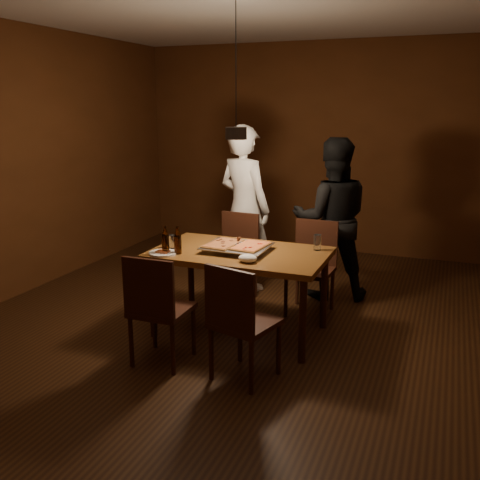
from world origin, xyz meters
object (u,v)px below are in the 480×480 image
at_px(chair_near_right, 238,313).
at_px(plate_slice, 163,253).
at_px(dining_table, 240,259).
at_px(chair_far_right, 313,258).
at_px(beer_bottle_b, 178,240).
at_px(chair_far_left, 236,248).
at_px(pizza_tray, 237,248).
at_px(diner_white, 244,208).
at_px(beer_bottle_a, 165,240).
at_px(chair_near_left, 156,300).
at_px(diner_dark, 331,219).
at_px(pendant_lamp, 236,132).

height_order(chair_near_right, plate_slice, chair_near_right).
relative_size(dining_table, chair_far_right, 3.09).
distance_m(beer_bottle_b, plate_slice, 0.17).
relative_size(chair_far_left, pizza_tray, 0.88).
distance_m(dining_table, diner_white, 1.24).
relative_size(dining_table, beer_bottle_a, 6.24).
relative_size(chair_far_left, plate_slice, 2.03).
relative_size(chair_far_left, beer_bottle_b, 2.03).
height_order(chair_near_left, plate_slice, chair_near_left).
distance_m(diner_white, diner_dark, 0.94).
bearing_deg(pizza_tray, chair_near_right, -64.80).
bearing_deg(diner_dark, diner_white, -14.06).
distance_m(chair_near_right, plate_slice, 1.05).
height_order(chair_far_left, chair_near_right, same).
relative_size(beer_bottle_b, diner_white, 0.13).
relative_size(pizza_tray, diner_dark, 0.33).
height_order(chair_far_right, diner_dark, diner_dark).
bearing_deg(pizza_tray, plate_slice, -147.03).
distance_m(chair_near_left, beer_bottle_b, 0.66).
xyz_separation_m(chair_near_left, chair_near_right, (0.67, -0.00, 0.00)).
relative_size(chair_near_right, pizza_tray, 0.93).
distance_m(plate_slice, diner_dark, 1.90).
relative_size(chair_far_left, beer_bottle_a, 2.02).
xyz_separation_m(beer_bottle_a, beer_bottle_b, (0.10, 0.03, -0.00)).
bearing_deg(diner_white, chair_near_left, 112.39).
bearing_deg(diner_white, chair_far_right, 175.75).
height_order(beer_bottle_a, pendant_lamp, pendant_lamp).
relative_size(chair_near_right, beer_bottle_b, 2.15).
bearing_deg(chair_near_right, dining_table, 125.53).
bearing_deg(chair_near_left, dining_table, 65.69).
bearing_deg(diner_dark, pendant_lamp, 44.63).
distance_m(chair_far_left, diner_white, 0.50).
bearing_deg(plate_slice, chair_far_left, 79.30).
distance_m(chair_near_left, pendant_lamp, 1.55).
bearing_deg(plate_slice, dining_table, 29.34).
relative_size(chair_far_right, chair_near_left, 1.00).
relative_size(chair_far_left, diner_white, 0.27).
bearing_deg(diner_dark, beer_bottle_b, 38.39).
distance_m(beer_bottle_b, diner_white, 1.43).
distance_m(chair_near_right, pizza_tray, 0.93).
bearing_deg(chair_near_left, chair_near_right, -1.01).
relative_size(chair_far_right, pendant_lamp, 0.44).
relative_size(chair_near_left, beer_bottle_a, 2.02).
distance_m(chair_near_left, diner_dark, 2.25).
bearing_deg(chair_near_right, pendant_lamp, 127.53).
distance_m(chair_far_right, beer_bottle_b, 1.41).
bearing_deg(chair_far_left, chair_near_left, 93.62).
relative_size(pizza_tray, beer_bottle_a, 2.29).
xyz_separation_m(dining_table, pizza_tray, (-0.03, -0.00, 0.10)).
bearing_deg(beer_bottle_b, chair_far_right, 47.47).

